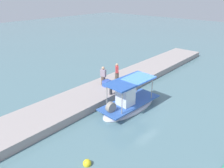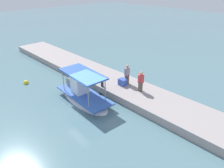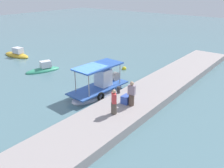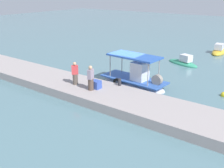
{
  "view_description": "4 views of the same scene",
  "coord_description": "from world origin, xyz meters",
  "px_view_note": "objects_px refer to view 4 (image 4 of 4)",
  "views": [
    {
      "loc": [
        13.16,
        8.61,
        8.8
      ],
      "look_at": [
        0.16,
        -3.04,
        1.23
      ],
      "focal_mm": 34.59,
      "sensor_mm": 36.0,
      "label": 1
    },
    {
      "loc": [
        -11.65,
        8.34,
        9.04
      ],
      "look_at": [
        0.21,
        -3.1,
        0.89
      ],
      "focal_mm": 34.23,
      "sensor_mm": 36.0,
      "label": 2
    },
    {
      "loc": [
        -13.08,
        -12.94,
        8.48
      ],
      "look_at": [
        0.98,
        -1.8,
        1.15
      ],
      "focal_mm": 39.04,
      "sensor_mm": 36.0,
      "label": 3
    },
    {
      "loc": [
        11.37,
        -17.72,
        7.44
      ],
      "look_at": [
        0.51,
        -3.03,
        0.81
      ],
      "focal_mm": 42.72,
      "sensor_mm": 36.0,
      "label": 4
    }
  ],
  "objects_px": {
    "main_fishing_boat": "(135,81)",
    "marker_buoy": "(224,95)",
    "fisherman_near_bollard": "(91,79)",
    "cargo_crate": "(96,84)",
    "moored_boat_mid": "(183,63)",
    "fisherman_by_crate": "(75,74)",
    "moored_boat_near": "(219,51)",
    "mooring_bollard": "(120,82)"
  },
  "relations": [
    {
      "from": "main_fishing_boat",
      "to": "cargo_crate",
      "type": "xyz_separation_m",
      "value": [
        -1.1,
        -3.49,
        0.45
      ]
    },
    {
      "from": "main_fishing_boat",
      "to": "fisherman_by_crate",
      "type": "bearing_deg",
      "value": -127.41
    },
    {
      "from": "cargo_crate",
      "to": "moored_boat_near",
      "type": "xyz_separation_m",
      "value": [
        3.21,
        19.35,
        -0.69
      ]
    },
    {
      "from": "mooring_bollard",
      "to": "moored_boat_mid",
      "type": "distance_m",
      "value": 10.54
    },
    {
      "from": "cargo_crate",
      "to": "marker_buoy",
      "type": "distance_m",
      "value": 9.33
    },
    {
      "from": "moored_boat_mid",
      "to": "fisherman_by_crate",
      "type": "bearing_deg",
      "value": -105.95
    },
    {
      "from": "mooring_bollard",
      "to": "marker_buoy",
      "type": "relative_size",
      "value": 1.13
    },
    {
      "from": "fisherman_by_crate",
      "to": "moored_boat_near",
      "type": "height_order",
      "value": "fisherman_by_crate"
    },
    {
      "from": "cargo_crate",
      "to": "moored_boat_near",
      "type": "distance_m",
      "value": 19.63
    },
    {
      "from": "main_fishing_boat",
      "to": "cargo_crate",
      "type": "distance_m",
      "value": 3.68
    },
    {
      "from": "main_fishing_boat",
      "to": "fisherman_by_crate",
      "type": "relative_size",
      "value": 3.34
    },
    {
      "from": "main_fishing_boat",
      "to": "moored_boat_mid",
      "type": "relative_size",
      "value": 1.5
    },
    {
      "from": "fisherman_by_crate",
      "to": "moored_boat_near",
      "type": "distance_m",
      "value": 20.28
    },
    {
      "from": "fisherman_by_crate",
      "to": "moored_boat_mid",
      "type": "height_order",
      "value": "fisherman_by_crate"
    },
    {
      "from": "main_fishing_boat",
      "to": "marker_buoy",
      "type": "bearing_deg",
      "value": 17.79
    },
    {
      "from": "mooring_bollard",
      "to": "cargo_crate",
      "type": "height_order",
      "value": "cargo_crate"
    },
    {
      "from": "fisherman_near_bollard",
      "to": "cargo_crate",
      "type": "xyz_separation_m",
      "value": [
        0.06,
        0.48,
        -0.52
      ]
    },
    {
      "from": "main_fishing_boat",
      "to": "moored_boat_mid",
      "type": "distance_m",
      "value": 8.51
    },
    {
      "from": "moored_boat_near",
      "to": "fisherman_near_bollard",
      "type": "bearing_deg",
      "value": -99.37
    },
    {
      "from": "marker_buoy",
      "to": "fisherman_near_bollard",
      "type": "bearing_deg",
      "value": -141.43
    },
    {
      "from": "fisherman_near_bollard",
      "to": "moored_boat_mid",
      "type": "relative_size",
      "value": 0.47
    },
    {
      "from": "main_fishing_boat",
      "to": "fisherman_near_bollard",
      "type": "bearing_deg",
      "value": -106.31
    },
    {
      "from": "fisherman_near_bollard",
      "to": "mooring_bollard",
      "type": "xyz_separation_m",
      "value": [
        1.11,
        1.95,
        -0.54
      ]
    },
    {
      "from": "marker_buoy",
      "to": "moored_boat_near",
      "type": "bearing_deg",
      "value": 107.13
    },
    {
      "from": "marker_buoy",
      "to": "moored_boat_near",
      "type": "xyz_separation_m",
      "value": [
        -4.26,
        13.82,
        0.12
      ]
    },
    {
      "from": "fisherman_by_crate",
      "to": "marker_buoy",
      "type": "distance_m",
      "value": 10.99
    },
    {
      "from": "fisherman_near_bollard",
      "to": "marker_buoy",
      "type": "xyz_separation_m",
      "value": [
        7.53,
        6.01,
        -1.34
      ]
    },
    {
      "from": "main_fishing_boat",
      "to": "marker_buoy",
      "type": "distance_m",
      "value": 6.7
    },
    {
      "from": "fisherman_by_crate",
      "to": "mooring_bollard",
      "type": "height_order",
      "value": "fisherman_by_crate"
    },
    {
      "from": "fisherman_near_bollard",
      "to": "cargo_crate",
      "type": "bearing_deg",
      "value": 82.77
    },
    {
      "from": "marker_buoy",
      "to": "moored_boat_mid",
      "type": "xyz_separation_m",
      "value": [
        -5.75,
        6.43,
        0.07
      ]
    },
    {
      "from": "main_fishing_boat",
      "to": "mooring_bollard",
      "type": "distance_m",
      "value": 2.06
    },
    {
      "from": "fisherman_near_bollard",
      "to": "marker_buoy",
      "type": "height_order",
      "value": "fisherman_near_bollard"
    },
    {
      "from": "marker_buoy",
      "to": "main_fishing_boat",
      "type": "bearing_deg",
      "value": -162.21
    },
    {
      "from": "main_fishing_boat",
      "to": "marker_buoy",
      "type": "xyz_separation_m",
      "value": [
        6.37,
        2.05,
        -0.36
      ]
    },
    {
      "from": "main_fishing_boat",
      "to": "marker_buoy",
      "type": "height_order",
      "value": "main_fishing_boat"
    },
    {
      "from": "fisherman_near_bollard",
      "to": "marker_buoy",
      "type": "relative_size",
      "value": 3.81
    },
    {
      "from": "marker_buoy",
      "to": "moored_boat_mid",
      "type": "height_order",
      "value": "moored_boat_mid"
    },
    {
      "from": "mooring_bollard",
      "to": "moored_boat_mid",
      "type": "relative_size",
      "value": 0.14
    },
    {
      "from": "moored_boat_near",
      "to": "cargo_crate",
      "type": "bearing_deg",
      "value": -99.43
    },
    {
      "from": "fisherman_near_bollard",
      "to": "moored_boat_near",
      "type": "bearing_deg",
      "value": 80.63
    },
    {
      "from": "fisherman_near_bollard",
      "to": "moored_boat_near",
      "type": "relative_size",
      "value": 0.41
    }
  ]
}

